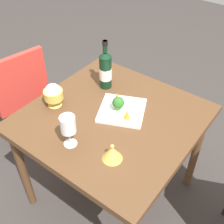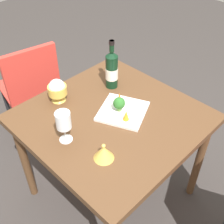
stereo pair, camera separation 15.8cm
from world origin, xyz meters
The scene contains 11 objects.
ground_plane centered at (0.00, 0.00, 0.00)m, with size 8.00×8.00×0.00m, color #383330.
dining_table centered at (0.00, 0.00, 0.65)m, with size 0.92×0.92×0.73m.
chair_by_wall centered at (-0.86, -0.01, 0.53)m, with size 0.47×0.47×0.85m.
wine_bottle centered at (-0.20, 0.20, 0.86)m, with size 0.08×0.08×0.31m.
wine_glass centered at (-0.04, -0.29, 0.86)m, with size 0.08×0.08×0.18m.
rice_bowl centered at (-0.33, -0.12, 0.81)m, with size 0.11×0.11×0.14m.
rice_bowl_lid centered at (0.18, -0.24, 0.77)m, with size 0.10×0.10×0.09m.
serving_plate centered at (0.02, 0.07, 0.74)m, with size 0.33×0.33×0.02m.
broccoli_floret centered at (0.01, 0.05, 0.80)m, with size 0.07×0.07×0.09m.
carrot_garnish_left centered at (-0.04, 0.11, 0.78)m, with size 0.03×0.03×0.06m.
carrot_garnish_right centered at (0.09, 0.02, 0.78)m, with size 0.03×0.03×0.06m.
Camera 2 is at (0.84, -0.85, 1.80)m, focal length 46.24 mm.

